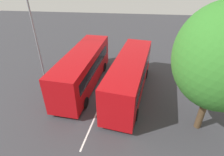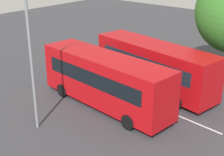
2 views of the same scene
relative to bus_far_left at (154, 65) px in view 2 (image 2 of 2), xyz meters
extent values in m
plane|color=#38383D|center=(0.24, 2.03, -1.82)|extent=(66.87, 66.87, 0.00)
cube|color=#B70C11|center=(-0.03, 0.01, 0.01)|extent=(9.90, 3.96, 3.02)
cube|color=#19232D|center=(4.68, -0.78, 0.82)|extent=(0.47, 2.10, 1.27)
cube|color=#19232D|center=(0.16, 1.16, 0.37)|extent=(8.00, 1.42, 0.97)
cube|color=#19232D|center=(-0.22, -1.15, 0.37)|extent=(8.00, 1.42, 0.97)
cube|color=black|center=(4.70, -0.79, 1.34)|extent=(0.42, 1.91, 0.32)
cube|color=black|center=(4.71, -0.79, -1.28)|extent=(0.46, 2.19, 0.36)
cylinder|color=black|center=(3.20, 0.62, -1.37)|extent=(0.94, 0.43, 0.91)
cylinder|color=black|center=(2.82, -1.63, -1.37)|extent=(0.94, 0.43, 0.91)
cylinder|color=black|center=(-2.88, 1.64, -1.37)|extent=(0.94, 0.43, 0.91)
cylinder|color=black|center=(-3.26, -0.61, -1.37)|extent=(0.94, 0.43, 0.91)
cube|color=#B70C11|center=(0.86, 4.24, 0.01)|extent=(9.82, 3.29, 3.02)
cube|color=black|center=(5.61, 3.80, 0.82)|extent=(0.32, 2.11, 1.27)
cube|color=black|center=(0.96, 5.41, 0.37)|extent=(8.07, 0.83, 0.97)
cube|color=black|center=(0.75, 3.08, 0.37)|extent=(8.07, 0.83, 0.97)
cube|color=black|center=(5.63, 3.79, 1.34)|extent=(0.28, 1.92, 0.32)
cube|color=black|center=(5.64, 3.79, -1.28)|extent=(0.31, 2.21, 0.36)
cylinder|color=black|center=(4.03, 5.09, -1.37)|extent=(0.93, 0.36, 0.91)
cylinder|color=black|center=(3.82, 2.82, -1.37)|extent=(0.93, 0.36, 0.91)
cylinder|color=black|center=(-2.11, 5.66, -1.37)|extent=(0.93, 0.36, 0.91)
cylinder|color=black|center=(-2.32, 3.39, -1.37)|extent=(0.93, 0.36, 0.91)
cylinder|color=#232833|center=(8.11, 0.59, -1.40)|extent=(0.13, 0.13, 0.85)
cylinder|color=#232833|center=(8.12, 0.75, -1.40)|extent=(0.13, 0.13, 0.85)
cylinder|color=#721966|center=(8.12, 0.67, -0.64)|extent=(0.34, 0.34, 0.67)
sphere|color=tan|center=(8.12, 0.67, -0.19)|extent=(0.23, 0.23, 0.23)
cylinder|color=gray|center=(2.00, 8.83, 2.24)|extent=(0.16, 0.16, 8.13)
cube|color=silver|center=(0.24, 2.03, -1.82)|extent=(13.34, 1.53, 0.01)
camera|label=1|loc=(-13.06, 0.01, 7.67)|focal=28.58mm
camera|label=2|loc=(-11.89, 18.63, 7.82)|focal=52.76mm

